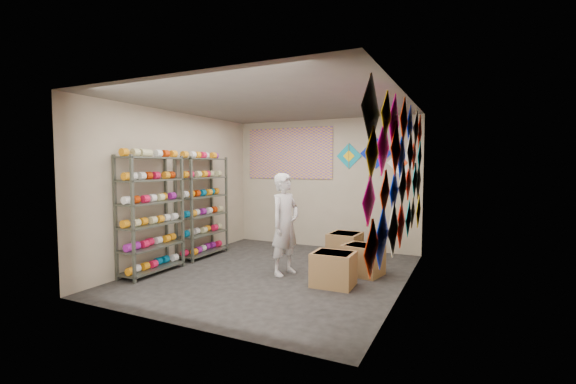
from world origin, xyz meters
The scene contains 12 objects.
ground centered at (0.00, 0.00, 0.00)m, with size 4.50×4.50×0.00m, color black.
room_walls centered at (0.00, 0.00, 1.64)m, with size 4.50×4.50×4.50m.
shelf_rack_front centered at (-1.78, -0.85, 0.95)m, with size 0.40×1.10×1.90m, color #4C5147.
shelf_rack_back centered at (-1.78, 0.45, 0.95)m, with size 0.40×1.10×1.90m, color #4C5147.
string_spools centered at (-1.78, -0.20, 1.05)m, with size 0.12×2.36×0.12m.
kite_wall_display centered at (1.98, -0.01, 1.65)m, with size 0.06×4.29×2.07m.
back_wall_kites centered at (1.10, 2.24, 1.90)m, with size 1.60×0.02×0.79m.
poster centered at (-0.80, 2.23, 2.00)m, with size 2.00×0.01×1.10m, color #724494.
shopkeeper centered at (0.18, 0.03, 0.81)m, with size 0.52×0.67×1.62m, color silver.
carton_a centered at (1.07, -0.20, 0.24)m, with size 0.59×0.49×0.49m, color olive.
carton_b centered at (1.31, 0.54, 0.24)m, with size 0.58×0.47×0.47m, color olive.
carton_c centered at (0.78, 1.28, 0.25)m, with size 0.53×0.58×0.51m, color olive.
Camera 1 is at (2.85, -5.41, 1.74)m, focal length 24.00 mm.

